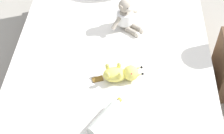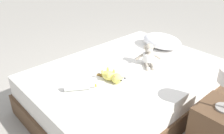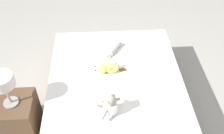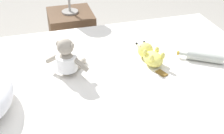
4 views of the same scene
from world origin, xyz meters
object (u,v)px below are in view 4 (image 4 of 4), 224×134
at_px(plush_yellow_creature, 150,55).
at_px(glass_bottle, 204,57).
at_px(nightstand, 72,36).
at_px(bed, 112,103).
at_px(plush_monkey, 68,59).

height_order(plush_yellow_creature, glass_bottle, plush_yellow_creature).
height_order(glass_bottle, nightstand, glass_bottle).
distance_m(plush_yellow_creature, glass_bottle, 0.35).
xyz_separation_m(bed, plush_monkey, (0.08, 0.25, 0.32)).
height_order(bed, glass_bottle, glass_bottle).
height_order(plush_monkey, plush_yellow_creature, plush_monkey).
xyz_separation_m(plush_monkey, nightstand, (0.90, -0.15, -0.32)).
xyz_separation_m(bed, nightstand, (0.99, 0.10, 0.01)).
distance_m(bed, plush_monkey, 0.42).
bearing_deg(glass_bottle, bed, 88.34).
relative_size(bed, plush_yellow_creature, 6.06).
bearing_deg(glass_bottle, plush_yellow_creature, 74.65).
relative_size(bed, plush_monkey, 7.87).
bearing_deg(glass_bottle, plush_monkey, 83.29).
relative_size(bed, glass_bottle, 7.56).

